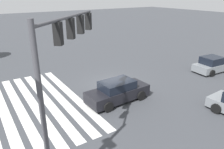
# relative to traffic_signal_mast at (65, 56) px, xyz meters

# --- Properties ---
(ground_plane) EXTENTS (149.37, 149.37, 0.00)m
(ground_plane) POSITION_rel_traffic_signal_mast_xyz_m (-6.48, 6.48, -5.07)
(ground_plane) COLOR #3D3F44
(crosswalk_markings) EXTENTS (11.45, 8.20, 0.01)m
(crosswalk_markings) POSITION_rel_traffic_signal_mast_xyz_m (-6.48, -1.06, -5.06)
(crosswalk_markings) COLOR silver
(crosswalk_markings) RESTS_ON ground_plane
(traffic_signal_mast) EXTENTS (4.04, 4.04, 6.72)m
(traffic_signal_mast) POSITION_rel_traffic_signal_mast_xyz_m (0.00, 0.00, 0.00)
(traffic_signal_mast) COLOR #47474C
(traffic_signal_mast) RESTS_ON ground_plane
(car_2) EXTENTS (2.17, 4.73, 1.56)m
(car_2) POSITION_rel_traffic_signal_mast_xyz_m (-3.70, 5.13, -4.33)
(car_2) COLOR black
(car_2) RESTS_ON ground_plane
(car_3) EXTENTS (2.26, 4.23, 1.55)m
(car_3) POSITION_rel_traffic_signal_mast_xyz_m (-3.66, 16.46, -4.37)
(car_3) COLOR gray
(car_3) RESTS_ON ground_plane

